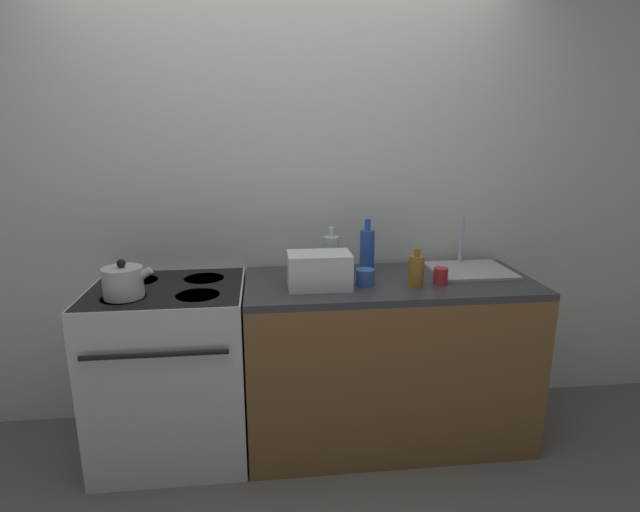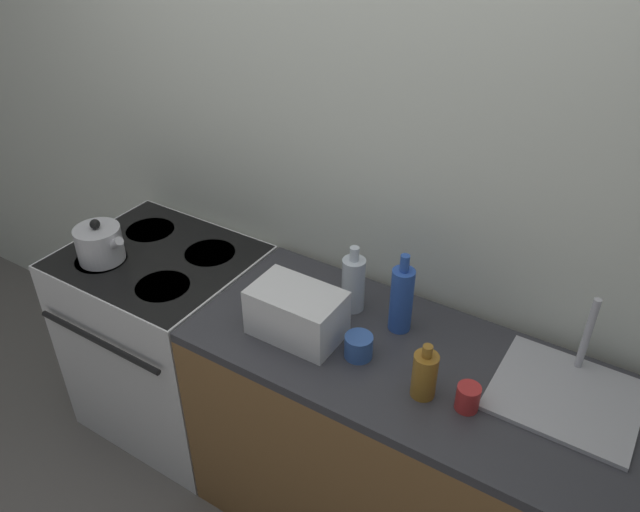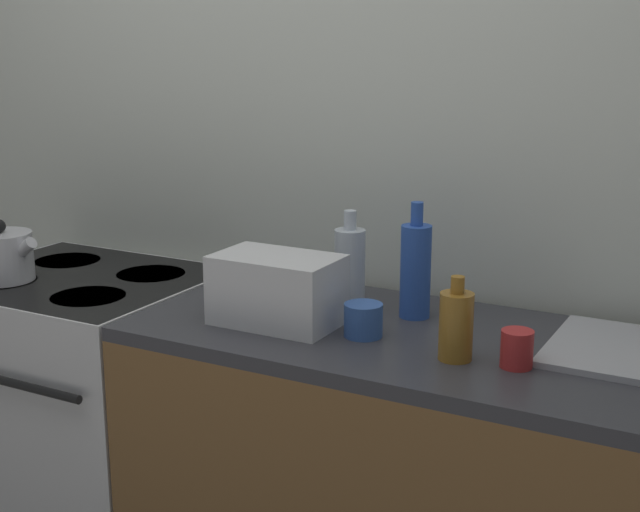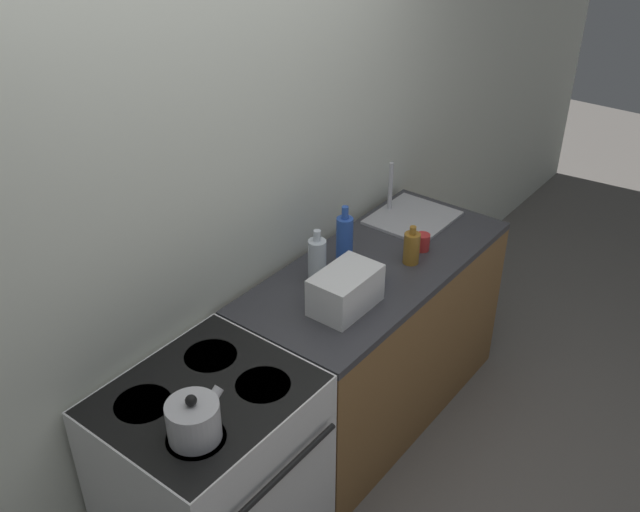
# 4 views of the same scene
# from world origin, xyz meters

# --- Properties ---
(ground_plane) EXTENTS (12.00, 12.00, 0.00)m
(ground_plane) POSITION_xyz_m (0.00, 0.00, 0.00)
(ground_plane) COLOR slate
(wall_back) EXTENTS (8.00, 0.05, 2.60)m
(wall_back) POSITION_xyz_m (0.00, 0.71, 1.30)
(wall_back) COLOR silver
(wall_back) RESTS_ON ground_plane
(stove) EXTENTS (0.75, 0.69, 0.90)m
(stove) POSITION_xyz_m (-0.60, 0.33, 0.46)
(stove) COLOR silver
(stove) RESTS_ON ground_plane
(counter_block) EXTENTS (1.50, 0.65, 0.90)m
(counter_block) POSITION_xyz_m (0.53, 0.33, 0.45)
(counter_block) COLOR brown
(counter_block) RESTS_ON ground_plane
(kettle) EXTENTS (0.23, 0.18, 0.18)m
(kettle) POSITION_xyz_m (-0.77, 0.20, 0.98)
(kettle) COLOR silver
(kettle) RESTS_ON stove
(toaster) EXTENTS (0.31, 0.19, 0.17)m
(toaster) POSITION_xyz_m (0.15, 0.24, 0.99)
(toaster) COLOR white
(toaster) RESTS_ON counter_block
(sink_tray) EXTENTS (0.42, 0.37, 0.28)m
(sink_tray) POSITION_xyz_m (1.01, 0.43, 0.92)
(sink_tray) COLOR #B7B7BC
(sink_tray) RESTS_ON counter_block
(bottle_amber) EXTENTS (0.08, 0.08, 0.19)m
(bottle_amber) POSITION_xyz_m (0.64, 0.21, 0.98)
(bottle_amber) COLOR #9E6B23
(bottle_amber) RESTS_ON counter_block
(bottle_clear) EXTENTS (0.08, 0.08, 0.26)m
(bottle_clear) POSITION_xyz_m (0.24, 0.46, 1.01)
(bottle_clear) COLOR silver
(bottle_clear) RESTS_ON counter_block
(bottle_blue) EXTENTS (0.08, 0.08, 0.30)m
(bottle_blue) POSITION_xyz_m (0.44, 0.45, 1.03)
(bottle_blue) COLOR #2D56B7
(bottle_blue) RESTS_ON counter_block
(cup_red) EXTENTS (0.07, 0.07, 0.08)m
(cup_red) POSITION_xyz_m (0.77, 0.23, 0.94)
(cup_red) COLOR red
(cup_red) RESTS_ON counter_block
(cup_blue) EXTENTS (0.09, 0.09, 0.08)m
(cup_blue) POSITION_xyz_m (0.39, 0.25, 0.94)
(cup_blue) COLOR #3860B2
(cup_blue) RESTS_ON counter_block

